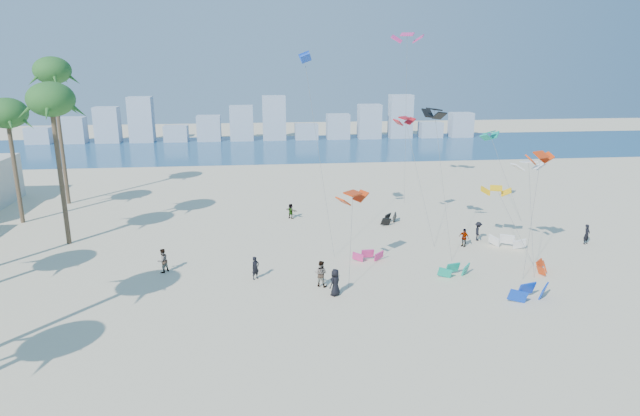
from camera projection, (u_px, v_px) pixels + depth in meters
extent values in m
plane|color=beige|center=(296.00, 378.00, 28.09)|extent=(220.00, 220.00, 0.00)
plane|color=navy|center=(268.00, 148.00, 97.02)|extent=(220.00, 220.00, 0.00)
imported|color=black|center=(255.00, 268.00, 40.31)|extent=(0.75, 0.72, 1.73)
imported|color=gray|center=(321.00, 274.00, 39.03)|extent=(1.15, 1.06, 1.91)
imported|color=black|center=(335.00, 282.00, 37.53)|extent=(1.09, 1.09, 1.91)
imported|color=gray|center=(464.00, 238.00, 47.21)|extent=(0.89, 0.97, 1.60)
imported|color=black|center=(478.00, 231.00, 48.71)|extent=(0.94, 1.24, 1.71)
imported|color=gray|center=(291.00, 211.00, 55.31)|extent=(1.33, 1.31, 1.53)
imported|color=black|center=(587.00, 234.00, 47.79)|extent=(0.77, 0.68, 1.77)
imported|color=gray|center=(163.00, 261.00, 41.56)|extent=(1.13, 1.14, 1.85)
cylinder|color=#595959|center=(351.00, 240.00, 39.38)|extent=(0.64, 2.52, 6.28)
cylinder|color=#595959|center=(443.00, 185.00, 44.09)|extent=(1.05, 3.46, 11.70)
cylinder|color=#595959|center=(531.00, 219.00, 41.52)|extent=(0.64, 3.82, 8.00)
cylinder|color=#595959|center=(319.00, 156.00, 44.63)|extent=(2.12, 3.87, 16.04)
cylinder|color=#595959|center=(419.00, 181.00, 47.96)|extent=(1.91, 4.41, 10.55)
cylinder|color=#595959|center=(514.00, 225.00, 44.88)|extent=(1.24, 5.38, 5.02)
cylinder|color=#595959|center=(406.00, 121.00, 59.91)|extent=(0.15, 2.20, 18.00)
cylinder|color=#595959|center=(505.00, 177.00, 54.94)|extent=(2.55, 3.61, 8.39)
cylinder|color=#595959|center=(532.00, 217.00, 40.34)|extent=(1.49, 2.06, 8.88)
cylinder|color=brown|center=(60.00, 174.00, 46.51)|extent=(0.40, 0.40, 12.41)
ellipsoid|color=#215E26|center=(51.00, 99.00, 44.85)|extent=(3.80, 3.80, 2.85)
cylinder|color=brown|center=(15.00, 169.00, 52.76)|extent=(0.40, 0.40, 10.66)
ellipsoid|color=#215E26|center=(7.00, 113.00, 51.33)|extent=(3.80, 3.80, 2.85)
cylinder|color=brown|center=(61.00, 139.00, 59.19)|extent=(0.40, 0.40, 14.34)
ellipsoid|color=#215E26|center=(52.00, 70.00, 57.27)|extent=(3.80, 3.80, 2.85)
cube|color=#9EADBF|center=(39.00, 135.00, 101.77)|extent=(4.40, 3.00, 3.00)
cube|color=#9EADBF|center=(73.00, 130.00, 102.18)|extent=(4.40, 3.00, 4.80)
cube|color=#9EADBF|center=(107.00, 125.00, 102.59)|extent=(4.40, 3.00, 6.60)
cube|color=#9EADBF|center=(141.00, 120.00, 103.01)|extent=(4.40, 3.00, 8.40)
cube|color=#9EADBF|center=(176.00, 133.00, 104.38)|extent=(4.40, 3.00, 3.00)
cube|color=#9EADBF|center=(209.00, 128.00, 104.80)|extent=(4.40, 3.00, 4.80)
cube|color=#9EADBF|center=(242.00, 123.00, 105.21)|extent=(4.40, 3.00, 6.60)
cube|color=#9EADBF|center=(274.00, 118.00, 105.62)|extent=(4.40, 3.00, 8.40)
cube|color=#9EADBF|center=(306.00, 132.00, 107.00)|extent=(4.40, 3.00, 3.00)
cube|color=#9EADBF|center=(338.00, 126.00, 107.41)|extent=(4.40, 3.00, 4.80)
cube|color=#9EADBF|center=(369.00, 121.00, 107.82)|extent=(4.40, 3.00, 6.60)
cube|color=#9EADBF|center=(401.00, 116.00, 108.23)|extent=(4.40, 3.00, 8.40)
cube|color=#9EADBF|center=(430.00, 130.00, 109.61)|extent=(4.40, 3.00, 3.00)
cube|color=#9EADBF|center=(461.00, 125.00, 110.02)|extent=(4.40, 3.00, 4.80)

